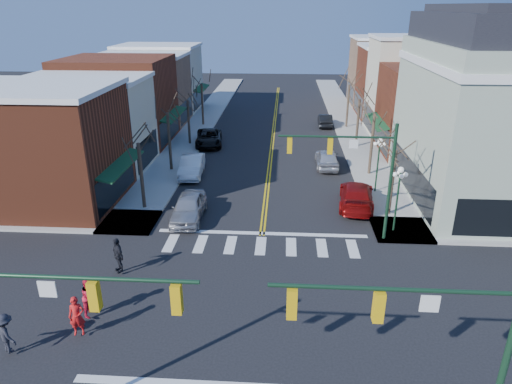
% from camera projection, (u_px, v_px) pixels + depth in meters
% --- Properties ---
extents(ground, '(160.00, 160.00, 0.00)m').
position_uv_depth(ground, '(253.00, 311.00, 21.25)').
color(ground, black).
rests_on(ground, ground).
extents(sidewalk_left, '(3.50, 70.00, 0.15)m').
position_uv_depth(sidewalk_left, '(170.00, 166.00, 40.21)').
color(sidewalk_left, '#9E9B93').
rests_on(sidewalk_left, ground).
extents(sidewalk_right, '(3.50, 70.00, 0.15)m').
position_uv_depth(sidewalk_right, '(371.00, 170.00, 39.17)').
color(sidewalk_right, '#9E9B93').
rests_on(sidewalk_right, ground).
extents(bldg_left_brick_a, '(10.00, 8.50, 8.00)m').
position_uv_depth(bldg_left_brick_a, '(42.00, 149.00, 31.50)').
color(bldg_left_brick_a, maroon).
rests_on(bldg_left_brick_a, ground).
extents(bldg_left_stucco_a, '(10.00, 7.00, 7.50)m').
position_uv_depth(bldg_left_stucco_a, '(88.00, 125.00, 38.76)').
color(bldg_left_stucco_a, beige).
rests_on(bldg_left_stucco_a, ground).
extents(bldg_left_brick_b, '(10.00, 9.00, 8.50)m').
position_uv_depth(bldg_left_brick_b, '(119.00, 101.00, 45.95)').
color(bldg_left_brick_b, maroon).
rests_on(bldg_left_brick_b, ground).
extents(bldg_left_tan, '(10.00, 7.50, 7.80)m').
position_uv_depth(bldg_left_tan, '(143.00, 91.00, 53.71)').
color(bldg_left_tan, '#A07758').
rests_on(bldg_left_tan, ground).
extents(bldg_left_stucco_b, '(10.00, 8.00, 8.20)m').
position_uv_depth(bldg_left_stucco_b, '(160.00, 79.00, 60.79)').
color(bldg_left_stucco_b, beige).
rests_on(bldg_left_stucco_b, ground).
extents(bldg_right_brick_a, '(10.00, 8.50, 8.00)m').
position_uv_depth(bldg_right_brick_a, '(438.00, 112.00, 42.59)').
color(bldg_right_brick_a, maroon).
rests_on(bldg_right_brick_a, ground).
extents(bldg_right_stucco, '(10.00, 7.00, 10.00)m').
position_uv_depth(bldg_right_stucco, '(417.00, 87.00, 49.37)').
color(bldg_right_stucco, beige).
rests_on(bldg_right_stucco, ground).
extents(bldg_right_brick_b, '(10.00, 8.00, 8.50)m').
position_uv_depth(bldg_right_brick_b, '(401.00, 83.00, 56.58)').
color(bldg_right_brick_b, maroon).
rests_on(bldg_right_brick_b, ground).
extents(bldg_right_tan, '(10.00, 8.00, 9.00)m').
position_uv_depth(bldg_right_tan, '(388.00, 72.00, 63.88)').
color(bldg_right_tan, '#A07758').
rests_on(bldg_right_tan, ground).
extents(victorian_corner, '(12.25, 14.25, 13.30)m').
position_uv_depth(victorian_corner, '(509.00, 109.00, 31.14)').
color(victorian_corner, '#9CAB94').
rests_on(victorian_corner, ground).
extents(traffic_mast_near_left, '(6.60, 0.28, 7.20)m').
position_uv_depth(traffic_mast_near_left, '(41.00, 327.00, 12.96)').
color(traffic_mast_near_left, '#14331E').
rests_on(traffic_mast_near_left, ground).
extents(traffic_mast_near_right, '(6.60, 0.28, 7.20)m').
position_uv_depth(traffic_mast_near_right, '(439.00, 344.00, 12.30)').
color(traffic_mast_near_right, '#14331E').
rests_on(traffic_mast_near_right, ground).
extents(traffic_mast_far_right, '(6.60, 0.28, 7.20)m').
position_uv_depth(traffic_mast_far_right, '(359.00, 166.00, 25.97)').
color(traffic_mast_far_right, '#14331E').
rests_on(traffic_mast_far_right, ground).
extents(lamppost_corner, '(0.36, 0.36, 4.33)m').
position_uv_depth(lamppost_corner, '(399.00, 188.00, 27.49)').
color(lamppost_corner, '#14331E').
rests_on(lamppost_corner, ground).
extents(lamppost_midblock, '(0.36, 0.36, 4.33)m').
position_uv_depth(lamppost_midblock, '(379.00, 156.00, 33.49)').
color(lamppost_midblock, '#14331E').
rests_on(lamppost_midblock, ground).
extents(tree_left_a, '(0.24, 0.24, 4.76)m').
position_uv_depth(tree_left_a, '(142.00, 177.00, 31.00)').
color(tree_left_a, '#382B21').
rests_on(tree_left_a, ground).
extents(tree_left_b, '(0.24, 0.24, 5.04)m').
position_uv_depth(tree_left_b, '(170.00, 142.00, 38.34)').
color(tree_left_b, '#382B21').
rests_on(tree_left_b, ground).
extents(tree_left_c, '(0.24, 0.24, 4.55)m').
position_uv_depth(tree_left_c, '(189.00, 123.00, 45.82)').
color(tree_left_c, '#382B21').
rests_on(tree_left_c, ground).
extents(tree_left_d, '(0.24, 0.24, 4.90)m').
position_uv_depth(tree_left_d, '(202.00, 105.00, 53.14)').
color(tree_left_d, '#382B21').
rests_on(tree_left_d, ground).
extents(tree_right_a, '(0.24, 0.24, 4.62)m').
position_uv_depth(tree_right_a, '(392.00, 184.00, 30.03)').
color(tree_right_a, '#382B21').
rests_on(tree_right_a, ground).
extents(tree_right_b, '(0.24, 0.24, 5.18)m').
position_uv_depth(tree_right_b, '(372.00, 145.00, 37.32)').
color(tree_right_b, '#382B21').
rests_on(tree_right_b, ground).
extents(tree_right_c, '(0.24, 0.24, 4.83)m').
position_uv_depth(tree_right_c, '(358.00, 124.00, 44.77)').
color(tree_right_c, '#382B21').
rests_on(tree_right_c, ground).
extents(tree_right_d, '(0.24, 0.24, 4.97)m').
position_uv_depth(tree_right_d, '(348.00, 106.00, 52.13)').
color(tree_right_d, '#382B21').
rests_on(tree_right_d, ground).
extents(car_left_near, '(2.04, 4.91, 1.66)m').
position_uv_depth(car_left_near, '(189.00, 207.00, 30.10)').
color(car_left_near, '#AAAAAE').
rests_on(car_left_near, ground).
extents(car_left_mid, '(2.06, 5.10, 1.65)m').
position_uv_depth(car_left_mid, '(192.00, 166.00, 37.91)').
color(car_left_mid, white).
rests_on(car_left_mid, ground).
extents(car_left_far, '(3.23, 5.80, 1.53)m').
position_uv_depth(car_left_far, '(209.00, 138.00, 46.18)').
color(car_left_far, black).
rests_on(car_left_far, ground).
extents(car_right_near, '(3.03, 5.95, 1.66)m').
position_uv_depth(car_right_near, '(356.00, 195.00, 32.04)').
color(car_right_near, maroon).
rests_on(car_right_near, ground).
extents(car_right_mid, '(1.94, 4.75, 1.61)m').
position_uv_depth(car_right_mid, '(327.00, 158.00, 39.84)').
color(car_right_mid, silver).
rests_on(car_right_mid, ground).
extents(car_right_far, '(1.50, 4.30, 1.42)m').
position_uv_depth(car_right_far, '(325.00, 120.00, 53.49)').
color(car_right_far, black).
rests_on(car_right_far, ground).
extents(pedestrian_red_a, '(0.74, 0.56, 1.82)m').
position_uv_depth(pedestrian_red_a, '(77.00, 316.00, 19.18)').
color(pedestrian_red_a, red).
rests_on(pedestrian_red_a, sidewalk_left).
extents(pedestrian_red_b, '(0.75, 0.94, 1.85)m').
position_uv_depth(pedestrian_red_b, '(90.00, 296.00, 20.46)').
color(pedestrian_red_b, red).
rests_on(pedestrian_red_b, sidewalk_left).
extents(pedestrian_dark_a, '(1.11, 1.16, 1.94)m').
position_uv_depth(pedestrian_dark_a, '(118.00, 255.00, 23.80)').
color(pedestrian_dark_a, black).
rests_on(pedestrian_dark_a, sidewalk_left).
extents(pedestrian_dark_b, '(1.30, 1.17, 1.75)m').
position_uv_depth(pedestrian_dark_b, '(6.00, 333.00, 18.22)').
color(pedestrian_dark_b, black).
rests_on(pedestrian_dark_b, sidewalk_left).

